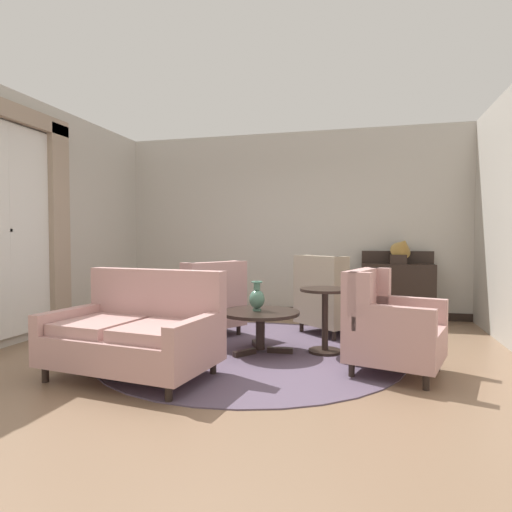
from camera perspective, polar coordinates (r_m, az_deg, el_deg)
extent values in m
plane|color=#896B51|center=(4.66, -1.66, -13.37)|extent=(8.01, 8.01, 0.00)
cube|color=#BCB7AD|center=(7.29, 4.46, 4.22)|extent=(5.87, 0.08, 3.01)
cube|color=#BCB7AD|center=(6.59, -24.15, 4.24)|extent=(0.08, 4.00, 3.01)
cube|color=black|center=(7.32, 4.36, -7.14)|extent=(5.71, 0.03, 0.12)
cylinder|color=#5B4C60|center=(4.94, -0.69, -12.40)|extent=(3.32, 3.32, 0.01)
cube|color=silver|center=(5.81, -29.64, 2.95)|extent=(0.03, 1.19, 2.41)
cube|color=white|center=(5.80, -29.51, 2.95)|extent=(0.02, 1.27, 2.49)
cube|color=white|center=(5.80, -29.50, 2.95)|extent=(0.02, 0.04, 2.41)
cube|color=white|center=(5.80, -29.50, 2.95)|extent=(0.02, 1.19, 0.04)
cube|color=tan|center=(6.36, -24.42, 3.41)|extent=(0.10, 0.32, 2.71)
cube|color=tan|center=(5.95, -29.47, 16.22)|extent=(0.10, 1.87, 0.20)
cylinder|color=black|center=(4.80, 0.57, -7.44)|extent=(0.86, 0.86, 0.04)
cylinder|color=black|center=(4.84, 0.57, -9.90)|extent=(0.10, 0.10, 0.39)
cube|color=black|center=(4.85, 3.18, -12.32)|extent=(0.28, 0.07, 0.07)
cube|color=black|center=(5.09, 0.07, -11.60)|extent=(0.17, 0.28, 0.07)
cube|color=black|center=(4.75, -1.50, -12.63)|extent=(0.21, 0.26, 0.07)
cylinder|color=#4C7A66|center=(4.81, 0.11, -7.05)|extent=(0.09, 0.09, 0.02)
ellipsoid|color=#4C7A66|center=(4.80, 0.11, -5.68)|extent=(0.17, 0.17, 0.21)
cylinder|color=#4C7A66|center=(4.78, 0.11, -3.94)|extent=(0.07, 0.07, 0.08)
torus|color=#4C7A66|center=(4.77, 0.11, -3.43)|extent=(0.13, 0.13, 0.02)
cube|color=tan|center=(4.14, -16.06, -11.50)|extent=(1.58, 1.09, 0.27)
cube|color=tan|center=(4.36, -13.06, -5.29)|extent=(1.48, 0.34, 0.55)
cube|color=tan|center=(4.27, -19.88, -8.55)|extent=(0.68, 0.77, 0.10)
cube|color=tan|center=(3.88, -12.64, -9.57)|extent=(0.68, 0.77, 0.10)
cube|color=tan|center=(4.50, -23.38, -7.52)|extent=(0.22, 0.80, 0.18)
cube|color=tan|center=(3.67, -8.09, -9.55)|extent=(0.22, 0.80, 0.18)
cylinder|color=black|center=(4.36, -25.91, -13.75)|extent=(0.06, 0.06, 0.14)
cylinder|color=black|center=(3.56, -11.38, -17.25)|extent=(0.06, 0.06, 0.14)
cylinder|color=black|center=(4.86, -19.35, -11.99)|extent=(0.06, 0.06, 0.14)
cylinder|color=black|center=(4.15, -5.64, -14.33)|extent=(0.06, 0.06, 0.14)
cube|color=gray|center=(5.92, 10.68, -7.29)|extent=(1.18, 1.18, 0.27)
cube|color=gray|center=(5.61, 7.96, -3.16)|extent=(0.67, 0.63, 0.63)
cube|color=gray|center=(5.42, 11.07, -2.58)|extent=(0.21, 0.22, 0.48)
cube|color=gray|center=(5.92, 6.44, -2.14)|extent=(0.21, 0.22, 0.48)
cube|color=gray|center=(5.68, 13.46, -5.15)|extent=(0.61, 0.65, 0.23)
cube|color=gray|center=(6.17, 8.82, -4.54)|extent=(0.61, 0.65, 0.23)
cylinder|color=black|center=(6.01, 15.28, -9.20)|extent=(0.06, 0.06, 0.14)
cylinder|color=black|center=(6.43, 11.07, -8.41)|extent=(0.06, 0.06, 0.14)
cylinder|color=black|center=(5.49, 10.19, -10.24)|extent=(0.06, 0.06, 0.14)
cylinder|color=black|center=(5.95, 6.00, -9.25)|extent=(0.06, 0.06, 0.14)
cube|color=tan|center=(5.75, -7.35, -7.49)|extent=(1.21, 1.20, 0.29)
cube|color=tan|center=(5.40, -5.05, -3.66)|extent=(0.58, 0.80, 0.54)
cube|color=tan|center=(5.70, -2.62, -2.68)|extent=(0.22, 0.19, 0.41)
cube|color=tan|center=(5.24, -8.93, -3.14)|extent=(0.22, 0.19, 0.41)
cube|color=tan|center=(5.98, -4.69, -4.80)|extent=(0.71, 0.51, 0.19)
cube|color=tan|center=(5.55, -10.85, -5.39)|extent=(0.71, 0.51, 0.19)
cylinder|color=black|center=(6.28, -6.68, -8.64)|extent=(0.06, 0.06, 0.14)
cylinder|color=black|center=(5.90, -12.21, -9.39)|extent=(0.06, 0.06, 0.14)
cylinder|color=black|center=(5.72, -2.31, -9.70)|extent=(0.06, 0.06, 0.14)
cylinder|color=black|center=(5.30, -8.11, -10.68)|extent=(0.06, 0.06, 0.14)
cube|color=tan|center=(4.29, 17.86, -10.80)|extent=(0.98, 0.96, 0.31)
cube|color=tan|center=(4.30, 13.64, -5.16)|extent=(0.35, 0.78, 0.52)
cube|color=tan|center=(3.95, 13.48, -4.91)|extent=(0.22, 0.15, 0.39)
cube|color=tan|center=(4.59, 15.94, -3.95)|extent=(0.22, 0.15, 0.39)
cube|color=tan|center=(3.91, 17.53, -8.02)|extent=(0.70, 0.29, 0.24)
cube|color=tan|center=(4.55, 19.45, -6.59)|extent=(0.70, 0.29, 0.24)
cylinder|color=black|center=(4.01, 21.42, -15.10)|extent=(0.06, 0.06, 0.14)
cylinder|color=black|center=(4.58, 22.67, -12.90)|extent=(0.06, 0.06, 0.14)
cylinder|color=black|center=(4.15, 12.43, -14.39)|extent=(0.06, 0.06, 0.14)
cylinder|color=black|center=(4.71, 14.79, -12.39)|extent=(0.06, 0.06, 0.14)
cylinder|color=black|center=(4.81, 9.06, -4.40)|extent=(0.55, 0.55, 0.03)
cylinder|color=black|center=(4.86, 9.04, -8.59)|extent=(0.07, 0.07, 0.69)
cylinder|color=black|center=(4.93, 9.01, -12.27)|extent=(0.36, 0.36, 0.04)
cube|color=black|center=(6.94, 18.06, -4.20)|extent=(1.06, 0.34, 0.78)
cube|color=black|center=(7.05, 18.03, -0.15)|extent=(1.06, 0.04, 0.19)
cube|color=black|center=(6.86, 14.03, -7.93)|extent=(0.06, 0.06, 0.10)
cube|color=black|center=(6.93, 22.10, -7.92)|extent=(0.06, 0.06, 0.10)
cube|color=black|center=(7.10, 14.03, -7.59)|extent=(0.06, 0.06, 0.10)
cube|color=black|center=(7.17, 21.83, -7.59)|extent=(0.06, 0.06, 0.10)
cube|color=black|center=(6.88, 18.12, -0.41)|extent=(0.24, 0.24, 0.14)
cone|color=#B28942|center=(6.80, 18.69, 1.29)|extent=(0.38, 0.45, 0.40)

